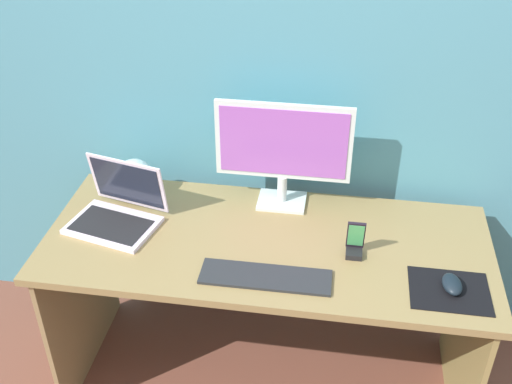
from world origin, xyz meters
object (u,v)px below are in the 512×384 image
at_px(monitor, 283,149).
at_px(fishbowl, 135,178).
at_px(mouse, 452,284).
at_px(keyboard_external, 266,277).
at_px(laptop, 118,211).
at_px(phone_in_dock, 355,243).

xyz_separation_m(monitor, fishbowl, (-0.57, -0.02, -0.16)).
bearing_deg(monitor, mouse, -34.09).
bearing_deg(keyboard_external, laptop, 158.01).
distance_m(monitor, mouse, 0.74).
height_order(mouse, phone_in_dock, phone_in_dock).
bearing_deg(keyboard_external, fishbowl, 143.41).
height_order(monitor, laptop, monitor).
height_order(laptop, keyboard_external, laptop).
bearing_deg(monitor, laptop, -160.02).
distance_m(fishbowl, phone_in_dock, 0.88).
bearing_deg(mouse, keyboard_external, 176.37).
distance_m(monitor, laptop, 0.64).
distance_m(keyboard_external, mouse, 0.59).
bearing_deg(keyboard_external, monitor, 89.47).
relative_size(keyboard_external, mouse, 4.26).
xyz_separation_m(laptop, keyboard_external, (0.57, -0.23, -0.04)).
bearing_deg(phone_in_dock, mouse, -22.39).
relative_size(monitor, laptop, 1.40).
distance_m(monitor, fishbowl, 0.59).
xyz_separation_m(keyboard_external, phone_in_dock, (0.28, 0.16, 0.04)).
distance_m(fishbowl, mouse, 1.21).
xyz_separation_m(monitor, phone_in_dock, (0.28, -0.27, -0.19)).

